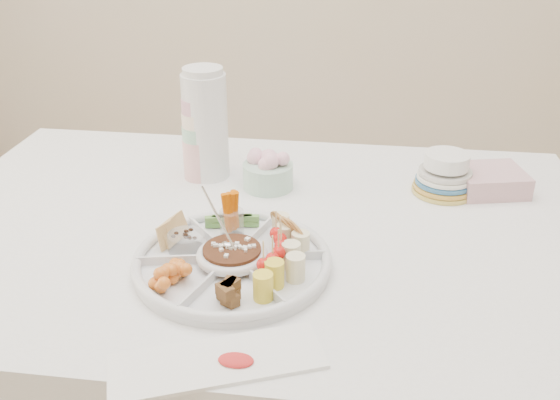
# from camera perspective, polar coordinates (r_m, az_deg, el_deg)

# --- Properties ---
(dining_table) EXTENTS (1.52, 1.02, 0.76)m
(dining_table) POSITION_cam_1_polar(r_m,az_deg,el_deg) (1.59, -2.00, -14.23)
(dining_table) COLOR white
(dining_table) RESTS_ON floor
(party_tray) EXTENTS (0.45, 0.45, 0.04)m
(party_tray) POSITION_cam_1_polar(r_m,az_deg,el_deg) (1.22, -4.39, -5.35)
(party_tray) COLOR white
(party_tray) RESTS_ON dining_table
(bean_dip) EXTENTS (0.13, 0.13, 0.04)m
(bean_dip) POSITION_cam_1_polar(r_m,az_deg,el_deg) (1.21, -4.40, -5.05)
(bean_dip) COLOR black
(bean_dip) RESTS_ON party_tray
(tortillas) EXTENTS (0.12, 0.12, 0.06)m
(tortillas) POSITION_cam_1_polar(r_m,az_deg,el_deg) (1.26, 0.69, -2.78)
(tortillas) COLOR #995A28
(tortillas) RESTS_ON party_tray
(carrot_cucumber) EXTENTS (0.12, 0.12, 0.09)m
(carrot_cucumber) POSITION_cam_1_polar(r_m,az_deg,el_deg) (1.31, -4.45, -0.77)
(carrot_cucumber) COLOR #CE5700
(carrot_cucumber) RESTS_ON party_tray
(pita_raisins) EXTENTS (0.12, 0.12, 0.06)m
(pita_raisins) POSITION_cam_1_polar(r_m,az_deg,el_deg) (1.27, -9.52, -3.09)
(pita_raisins) COLOR #D6A851
(pita_raisins) RESTS_ON party_tray
(cherries) EXTENTS (0.13, 0.13, 0.04)m
(cherries) POSITION_cam_1_polar(r_m,az_deg,el_deg) (1.16, -10.01, -6.63)
(cherries) COLOR #F1A043
(cherries) RESTS_ON party_tray
(granola_chunks) EXTENTS (0.11, 0.11, 0.04)m
(granola_chunks) POSITION_cam_1_polar(r_m,az_deg,el_deg) (1.10, -4.42, -8.36)
(granola_chunks) COLOR brown
(granola_chunks) RESTS_ON party_tray
(banana_tomato) EXTENTS (0.14, 0.14, 0.10)m
(banana_tomato) POSITION_cam_1_polar(r_m,az_deg,el_deg) (1.14, 1.21, -5.35)
(banana_tomato) COLOR #D5B96E
(banana_tomato) RESTS_ON party_tray
(cup_stack) EXTENTS (0.11, 0.11, 0.23)m
(cup_stack) POSITION_cam_1_polar(r_m,az_deg,el_deg) (1.57, -7.45, 6.00)
(cup_stack) COLOR #B9C0B7
(cup_stack) RESTS_ON dining_table
(thermos) EXTENTS (0.12, 0.12, 0.29)m
(thermos) POSITION_cam_1_polar(r_m,az_deg,el_deg) (1.57, -6.83, 7.05)
(thermos) COLOR white
(thermos) RESTS_ON dining_table
(flower_bowl) EXTENTS (0.13, 0.13, 0.09)m
(flower_bowl) POSITION_cam_1_polar(r_m,az_deg,el_deg) (1.52, -1.11, 2.76)
(flower_bowl) COLOR silver
(flower_bowl) RESTS_ON dining_table
(napkin_stack) EXTENTS (0.19, 0.17, 0.05)m
(napkin_stack) POSITION_cam_1_polar(r_m,az_deg,el_deg) (1.60, 18.61, 1.70)
(napkin_stack) COLOR #CE9FA6
(napkin_stack) RESTS_ON dining_table
(plate_stack) EXTENTS (0.15, 0.15, 0.10)m
(plate_stack) POSITION_cam_1_polar(r_m,az_deg,el_deg) (1.55, 14.85, 2.30)
(plate_stack) COLOR yellow
(plate_stack) RESTS_ON dining_table
(placemat) EXTENTS (0.35, 0.23, 0.01)m
(placemat) POSITION_cam_1_polar(r_m,az_deg,el_deg) (1.01, -5.76, -14.47)
(placemat) COLOR white
(placemat) RESTS_ON dining_table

